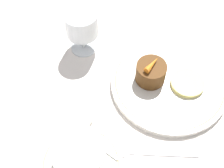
% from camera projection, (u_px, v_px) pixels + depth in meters
% --- Properties ---
extents(ground_plane, '(3.00, 3.00, 0.00)m').
position_uv_depth(ground_plane, '(148.00, 89.00, 0.70)').
color(ground_plane, white).
extents(dinner_plate, '(0.26, 0.26, 0.01)m').
position_uv_depth(dinner_plate, '(169.00, 83.00, 0.70)').
color(dinner_plate, white).
rests_on(dinner_plate, ground_plane).
extents(saucer, '(0.16, 0.16, 0.01)m').
position_uv_depth(saucer, '(81.00, 164.00, 0.59)').
color(saucer, white).
rests_on(saucer, ground_plane).
extents(coffee_cup, '(0.12, 0.10, 0.06)m').
position_uv_depth(coffee_cup, '(79.00, 156.00, 0.56)').
color(coffee_cup, white).
rests_on(coffee_cup, saucer).
extents(spoon, '(0.05, 0.10, 0.00)m').
position_uv_depth(spoon, '(91.00, 141.00, 0.61)').
color(spoon, silver).
rests_on(spoon, saucer).
extents(wine_glass, '(0.08, 0.08, 0.11)m').
position_uv_depth(wine_glass, '(82.00, 26.00, 0.70)').
color(wine_glass, silver).
rests_on(wine_glass, ground_plane).
extents(fork, '(0.05, 0.19, 0.01)m').
position_uv_depth(fork, '(140.00, 153.00, 0.61)').
color(fork, silver).
rests_on(fork, ground_plane).
extents(dessert_cake, '(0.07, 0.07, 0.04)m').
position_uv_depth(dessert_cake, '(151.00, 73.00, 0.68)').
color(dessert_cake, '#563314').
rests_on(dessert_cake, dinner_plate).
extents(carrot_garnish, '(0.05, 0.03, 0.01)m').
position_uv_depth(carrot_garnish, '(153.00, 64.00, 0.65)').
color(carrot_garnish, orange).
rests_on(carrot_garnish, dessert_cake).
extents(pineapple_slice, '(0.07, 0.07, 0.01)m').
position_uv_depth(pineapple_slice, '(188.00, 83.00, 0.68)').
color(pineapple_slice, '#EFE075').
rests_on(pineapple_slice, dinner_plate).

